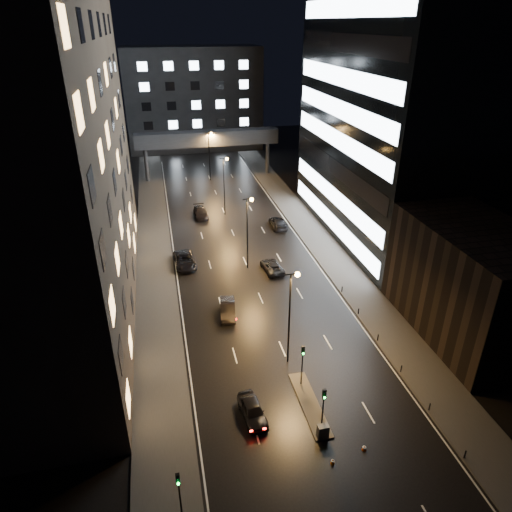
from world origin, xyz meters
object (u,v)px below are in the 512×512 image
object	(u,v)px
car_away_d	(201,212)
car_toward_a	(272,266)
utility_cabinet	(323,431)
car_away_b	(228,309)
car_away_c	(185,260)
car_away_a	(252,410)
car_toward_b	(278,223)

from	to	relation	value
car_away_d	car_toward_a	world-z (taller)	car_away_d
car_toward_a	utility_cabinet	distance (m)	28.23
car_away_b	car_toward_a	distance (m)	11.81
car_away_c	car_toward_a	bearing A→B (deg)	-22.95
car_away_d	car_away_c	bearing A→B (deg)	-105.30
car_away_a	car_toward_b	distance (m)	40.83
car_away_a	car_toward_b	xyz separation A→B (m)	(12.60, 38.84, 0.05)
car_away_d	car_toward_b	bearing A→B (deg)	-33.76
car_away_c	car_toward_a	world-z (taller)	car_away_c
car_away_b	car_away_c	world-z (taller)	car_away_c
car_away_a	car_toward_b	size ratio (longest dim) A/B	0.80
car_away_b	utility_cabinet	bearing A→B (deg)	-68.94
car_toward_b	utility_cabinet	bearing A→B (deg)	80.97
utility_cabinet	car_away_c	bearing A→B (deg)	103.55
car_away_b	car_toward_a	bearing A→B (deg)	57.30
car_away_a	car_toward_a	world-z (taller)	car_away_a
car_toward_a	car_toward_b	xyz separation A→B (m)	(4.61, 14.15, 0.11)
car_away_b	car_away_d	distance (m)	30.60
car_away_b	car_away_d	size ratio (longest dim) A/B	0.90
car_away_b	car_away_c	bearing A→B (deg)	113.64
car_toward_a	utility_cabinet	size ratio (longest dim) A/B	4.12
car_toward_a	car_toward_b	bearing A→B (deg)	-113.05
car_toward_a	car_toward_b	world-z (taller)	car_toward_b
car_toward_b	car_toward_a	bearing A→B (deg)	72.98
car_away_d	utility_cabinet	xyz separation A→B (m)	(4.42, -49.62, -0.03)
car_away_a	car_toward_a	xyz separation A→B (m)	(7.99, 24.69, -0.07)
car_away_d	car_toward_b	xyz separation A→B (m)	(11.91, -7.39, 0.02)
car_toward_a	car_toward_b	size ratio (longest dim) A/B	0.90
car_toward_a	car_away_c	bearing A→B (deg)	-24.62
car_away_c	car_toward_a	distance (m)	12.16
car_away_b	car_away_d	xyz separation A→B (m)	(0.27, 30.59, -0.02)
car_toward_b	car_away_d	bearing A→B (deg)	-30.78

